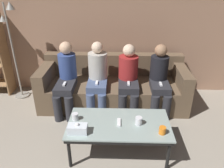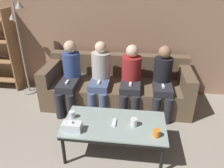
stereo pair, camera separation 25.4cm
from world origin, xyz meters
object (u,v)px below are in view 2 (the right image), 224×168
(standing_lamp, at_px, (21,40))
(seated_person_mid_left, at_px, (100,75))
(cup_near_right, at_px, (72,115))
(coffee_table, at_px, (114,126))
(cup_far_center, at_px, (134,122))
(seated_person_right_end, at_px, (163,80))
(seated_person_mid_right, at_px, (131,78))
(couch, at_px, (117,87))
(tissue_box, at_px, (72,127))
(game_remote, at_px, (114,123))
(cup_near_left, at_px, (156,133))
(seated_person_left_end, at_px, (70,75))

(standing_lamp, bearing_deg, seated_person_mid_left, -13.92)
(cup_near_right, bearing_deg, coffee_table, -5.50)
(cup_far_center, height_order, seated_person_right_end, seated_person_right_end)
(cup_far_center, relative_size, seated_person_mid_right, 0.09)
(couch, xyz_separation_m, coffee_table, (0.10, -1.24, 0.11))
(coffee_table, relative_size, cup_near_right, 13.73)
(cup_near_right, xyz_separation_m, cup_far_center, (0.77, -0.07, 0.00))
(seated_person_mid_left, bearing_deg, standing_lamp, 166.08)
(cup_near_right, relative_size, seated_person_right_end, 0.08)
(seated_person_mid_right, distance_m, seated_person_right_end, 0.49)
(couch, relative_size, tissue_box, 11.08)
(seated_person_mid_left, bearing_deg, seated_person_right_end, -0.95)
(game_remote, bearing_deg, tissue_box, -157.75)
(tissue_box, bearing_deg, couch, 75.74)
(couch, distance_m, game_remote, 1.25)
(seated_person_mid_left, bearing_deg, cup_near_left, -55.33)
(standing_lamp, distance_m, seated_person_left_end, 1.13)
(couch, relative_size, seated_person_left_end, 2.18)
(couch, distance_m, cup_far_center, 1.31)
(cup_near_left, distance_m, seated_person_mid_left, 1.47)
(couch, xyz_separation_m, cup_near_right, (-0.43, -1.19, 0.19))
(seated_person_mid_right, bearing_deg, tissue_box, -116.61)
(seated_person_mid_right, bearing_deg, game_remote, -98.03)
(coffee_table, bearing_deg, seated_person_mid_right, 81.97)
(game_remote, distance_m, seated_person_mid_right, 1.04)
(coffee_table, relative_size, seated_person_mid_right, 1.13)
(couch, height_order, game_remote, couch)
(cup_near_left, relative_size, seated_person_mid_left, 0.08)
(cup_near_left, xyz_separation_m, seated_person_left_end, (-1.33, 1.17, 0.10))
(cup_far_center, height_order, seated_person_left_end, seated_person_left_end)
(cup_near_right, bearing_deg, standing_lamp, 133.34)
(coffee_table, bearing_deg, seated_person_mid_left, 108.70)
(coffee_table, height_order, seated_person_left_end, seated_person_left_end)
(cup_far_center, height_order, seated_person_mid_right, seated_person_mid_right)
(tissue_box, height_order, seated_person_mid_left, seated_person_mid_left)
(couch, distance_m, seated_person_left_end, 0.83)
(seated_person_left_end, xyz_separation_m, seated_person_right_end, (1.48, 0.02, -0.01))
(tissue_box, relative_size, seated_person_mid_left, 0.20)
(coffee_table, bearing_deg, tissue_box, -157.75)
(cup_near_left, relative_size, cup_far_center, 0.89)
(tissue_box, height_order, game_remote, tissue_box)
(couch, height_order, seated_person_mid_left, seated_person_mid_left)
(coffee_table, xyz_separation_m, cup_far_center, (0.23, -0.01, 0.09))
(couch, xyz_separation_m, standing_lamp, (-1.70, 0.15, 0.73))
(couch, bearing_deg, seated_person_mid_right, -40.33)
(couch, relative_size, coffee_table, 1.98)
(coffee_table, distance_m, cup_near_right, 0.55)
(standing_lamp, bearing_deg, cup_far_center, -34.64)
(tissue_box, xyz_separation_m, seated_person_right_end, (1.10, 1.21, 0.08))
(tissue_box, xyz_separation_m, seated_person_mid_left, (0.12, 1.22, 0.10))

